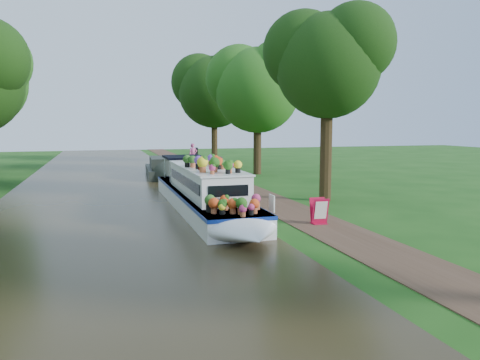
% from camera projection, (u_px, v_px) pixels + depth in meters
% --- Properties ---
extents(ground, '(100.00, 100.00, 0.00)m').
position_uv_depth(ground, '(272.00, 217.00, 18.17)').
color(ground, '#184711').
rests_on(ground, ground).
extents(canal_water, '(10.00, 100.00, 0.02)m').
position_uv_depth(canal_water, '(112.00, 226.00, 16.46)').
color(canal_water, black).
rests_on(canal_water, ground).
extents(towpath, '(2.20, 100.00, 0.03)m').
position_uv_depth(towpath, '(300.00, 215.00, 18.51)').
color(towpath, '#452E20').
rests_on(towpath, ground).
extents(plant_boat, '(2.29, 13.52, 2.24)m').
position_uv_depth(plant_boat, '(206.00, 192.00, 19.00)').
color(plant_boat, white).
rests_on(plant_boat, canal_water).
extents(tree_near_overhang, '(5.52, 5.28, 8.99)m').
position_uv_depth(tree_near_overhang, '(327.00, 58.00, 21.38)').
color(tree_near_overhang, black).
rests_on(tree_near_overhang, ground).
extents(tree_near_mid, '(6.90, 6.60, 9.40)m').
position_uv_depth(tree_near_mid, '(257.00, 83.00, 33.02)').
color(tree_near_mid, black).
rests_on(tree_near_mid, ground).
extents(tree_near_far, '(7.59, 7.26, 10.30)m').
position_uv_depth(tree_near_far, '(214.00, 86.00, 43.28)').
color(tree_near_far, black).
rests_on(tree_near_far, ground).
extents(second_boat, '(2.35, 7.05, 1.35)m').
position_uv_depth(second_boat, '(162.00, 169.00, 31.65)').
color(second_boat, black).
rests_on(second_boat, canal_water).
extents(sandwich_board, '(0.59, 0.49, 0.93)m').
position_uv_depth(sandwich_board, '(319.00, 212.00, 16.78)').
color(sandwich_board, '#B30C33').
rests_on(sandwich_board, towpath).
extents(pedestrian_pink, '(0.72, 0.48, 1.94)m').
position_uv_depth(pedestrian_pink, '(193.00, 155.00, 39.44)').
color(pedestrian_pink, '#D4579C').
rests_on(pedestrian_pink, towpath).
extents(pedestrian_dark, '(0.85, 0.71, 1.58)m').
position_uv_depth(pedestrian_dark, '(197.00, 157.00, 39.79)').
color(pedestrian_dark, black).
rests_on(pedestrian_dark, towpath).
extents(verge_plant, '(0.33, 0.29, 0.37)m').
position_uv_depth(verge_plant, '(239.00, 196.00, 22.39)').
color(verge_plant, '#1F6721').
rests_on(verge_plant, ground).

